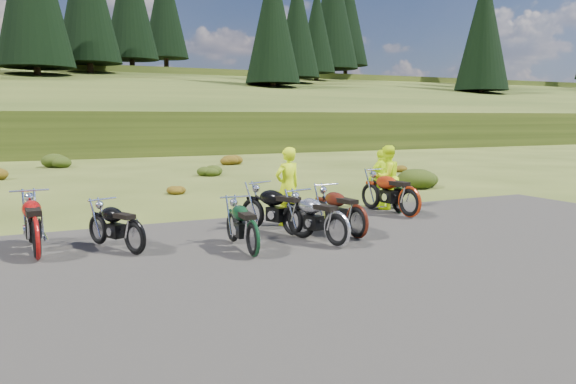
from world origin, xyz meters
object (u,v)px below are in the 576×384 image
motorcycle_0 (136,256)px  motorcycle_3 (337,249)px  motorcycle_7 (399,214)px  person_middle (288,188)px

motorcycle_0 → motorcycle_3: motorcycle_3 is taller
motorcycle_3 → motorcycle_7: motorcycle_3 is taller
motorcycle_3 → person_middle: (0.12, 2.54, 0.94)m
motorcycle_7 → person_middle: 3.57m
motorcycle_3 → motorcycle_7: size_ratio=1.04×
motorcycle_0 → person_middle: 4.22m
motorcycle_0 → person_middle: bearing=-93.8°
motorcycle_3 → motorcycle_0: bearing=59.0°
motorcycle_0 → person_middle: person_middle is taller
motorcycle_0 → motorcycle_7: bearing=-101.3°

